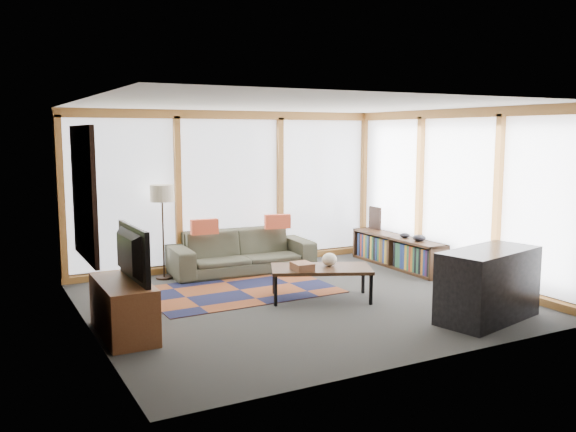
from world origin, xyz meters
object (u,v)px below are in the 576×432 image
television (124,254)px  floor_lamp (163,232)px  coffee_table (321,283)px  tv_console (123,308)px  sofa (242,251)px  bookshelf (397,252)px  bar_counter (488,285)px

television → floor_lamp: bearing=-27.1°
coffee_table → tv_console: (-2.70, -0.23, 0.09)m
coffee_table → sofa: bearing=98.1°
tv_console → television: bearing=4.0°
coffee_table → television: 2.77m
bookshelf → tv_console: (-4.87, -1.36, 0.04)m
tv_console → floor_lamp: bearing=64.0°
television → bar_counter: size_ratio=0.78×
television → coffee_table: bearing=-86.9°
sofa → bar_counter: bearing=-64.1°
floor_lamp → tv_console: (-1.16, -2.38, -0.42)m
coffee_table → bookshelf: (2.18, 1.14, 0.04)m
sofa → bar_counter: 4.06m
bookshelf → coffee_table: bearing=-152.4°
tv_console → bar_counter: (4.01, -1.49, 0.12)m
floor_lamp → television: size_ratio=1.38×
television → bar_counter: (3.98, -1.49, -0.49)m
floor_lamp → tv_console: bearing=-116.0°
bookshelf → tv_console: size_ratio=1.71×
television → tv_console: bearing=92.3°
coffee_table → television: (-2.67, -0.22, 0.70)m
television → bookshelf: bearing=-76.0°
sofa → television: television is taller
sofa → bookshelf: size_ratio=1.10×
coffee_table → tv_console: 2.71m
coffee_table → bar_counter: (1.31, -1.71, 0.21)m
bookshelf → tv_console: 5.06m
floor_lamp → bookshelf: size_ratio=0.70×
floor_lamp → bookshelf: bearing=-15.3°
bookshelf → floor_lamp: bearing=164.7°
floor_lamp → bookshelf: floor_lamp is taller
coffee_table → tv_console: size_ratio=1.08×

